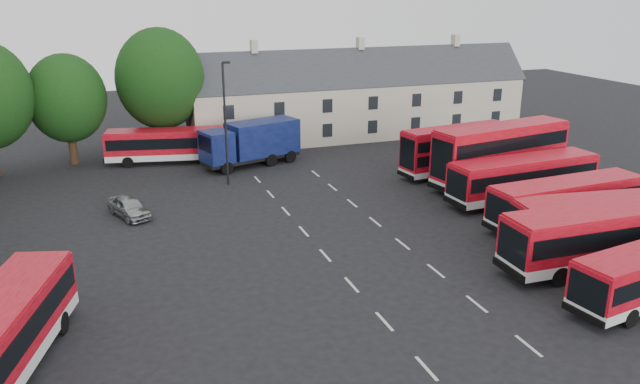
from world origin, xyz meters
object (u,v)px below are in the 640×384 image
Objects in this scene: silver_car at (129,207)px; box_truck at (252,141)px; lamppost at (226,121)px; bus_dd_south at (501,151)px.

box_truck is at bearing 20.16° from silver_car.
lamppost is at bearing 10.54° from silver_car.
box_truck is 14.78m from silver_car.
silver_car is (-27.73, 2.35, -2.05)m from bus_dd_south.
lamppost is (-3.15, -4.90, 2.99)m from box_truck.
bus_dd_south is at bearing -26.58° from silver_car.
bus_dd_south reaches higher than box_truck.
bus_dd_south is 1.32× the size of box_truck.
silver_car is at bearing -154.87° from box_truck.
bus_dd_south is 2.95× the size of silver_car.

